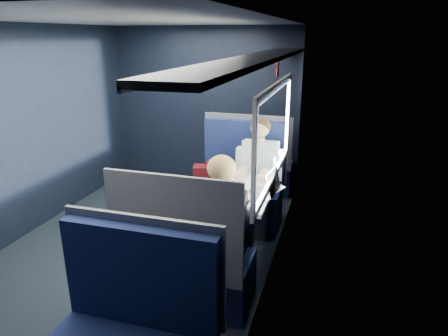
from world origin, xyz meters
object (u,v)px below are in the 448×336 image
(seat_row_front, at_px, (256,165))
(man, at_px, (258,170))
(table, at_px, (237,197))
(cup, at_px, (275,174))
(laptop, at_px, (267,188))
(seat_bay_far, at_px, (188,263))
(woman, at_px, (223,223))
(seat_bay_near, at_px, (239,187))
(bottle_small, at_px, (274,170))

(seat_row_front, bearing_deg, man, -77.17)
(table, distance_m, cup, 0.54)
(seat_row_front, height_order, laptop, seat_row_front)
(seat_bay_far, xyz_separation_m, woman, (0.25, 0.17, 0.31))
(laptop, bearing_deg, seat_bay_near, 118.55)
(laptop, bearing_deg, bottle_small, 89.77)
(laptop, relative_size, bottle_small, 1.51)
(man, distance_m, cup, 0.35)
(bottle_small, bearing_deg, laptop, -90.23)
(bottle_small, bearing_deg, seat_row_front, 108.89)
(woman, height_order, bottle_small, woman)
(table, relative_size, woman, 0.76)
(seat_bay_near, bearing_deg, laptop, -61.45)
(seat_row_front, height_order, cup, seat_row_front)
(table, bearing_deg, seat_bay_near, 102.92)
(woman, xyz_separation_m, bottle_small, (0.23, 1.10, 0.12))
(seat_row_front, distance_m, bottle_small, 1.55)
(man, bearing_deg, bottle_small, -53.02)
(table, distance_m, bottle_small, 0.53)
(seat_bay_near, height_order, laptop, seat_bay_near)
(seat_bay_near, bearing_deg, seat_row_front, 88.97)
(table, bearing_deg, woman, -84.55)
(seat_bay_near, distance_m, seat_bay_far, 1.74)
(seat_bay_near, relative_size, seat_row_front, 1.09)
(woman, height_order, cup, woman)
(man, xyz_separation_m, laptop, (0.23, -0.74, 0.09))
(seat_row_front, height_order, man, man)
(table, height_order, woman, woman)
(seat_bay_far, bearing_deg, laptop, 60.16)
(laptop, xyz_separation_m, bottle_small, (0.00, 0.43, 0.04))
(seat_row_front, relative_size, woman, 0.88)
(table, relative_size, laptop, 2.82)
(laptop, bearing_deg, cup, 89.79)
(seat_row_front, relative_size, laptop, 3.27)
(seat_row_front, height_order, bottle_small, seat_row_front)
(seat_bay_near, bearing_deg, seat_bay_far, -89.45)
(seat_bay_near, height_order, woman, woman)
(man, height_order, woman, same)
(seat_bay_far, distance_m, man, 1.62)
(cup, bearing_deg, seat_bay_far, -110.05)
(seat_bay_near, height_order, seat_bay_far, same)
(table, height_order, seat_bay_far, seat_bay_far)
(seat_row_front, xyz_separation_m, woman, (0.25, -2.50, 0.32))
(woman, relative_size, laptop, 3.72)
(seat_bay_far, relative_size, bottle_small, 5.36)
(seat_bay_far, bearing_deg, man, 80.97)
(cup, bearing_deg, woman, -101.33)
(seat_bay_near, xyz_separation_m, seat_row_front, (0.02, 0.93, -0.01))
(cup, bearing_deg, man, 131.64)
(seat_row_front, bearing_deg, bottle_small, -71.11)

